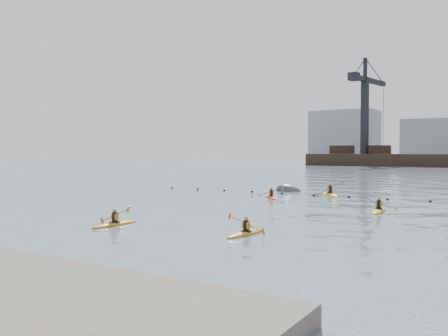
{
  "coord_description": "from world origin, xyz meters",
  "views": [
    {
      "loc": [
        12.45,
        -14.92,
        3.69
      ],
      "look_at": [
        -1.0,
        6.66,
        2.8
      ],
      "focal_mm": 38.0,
      "sensor_mm": 36.0,
      "label": 1
    }
  ],
  "objects_px": {
    "kayaker_0": "(115,223)",
    "kayaker_2": "(271,197)",
    "kayaker_3": "(379,210)",
    "kayaker_5": "(330,194)",
    "mooring_buoy": "(289,191)",
    "kayaker_1": "(246,233)"
  },
  "relations": [
    {
      "from": "kayaker_2",
      "to": "mooring_buoy",
      "type": "height_order",
      "value": "kayaker_2"
    },
    {
      "from": "kayaker_1",
      "to": "kayaker_5",
      "type": "height_order",
      "value": "kayaker_5"
    },
    {
      "from": "kayaker_0",
      "to": "kayaker_3",
      "type": "distance_m",
      "value": 15.87
    },
    {
      "from": "kayaker_2",
      "to": "kayaker_3",
      "type": "height_order",
      "value": "kayaker_3"
    },
    {
      "from": "kayaker_1",
      "to": "kayaker_2",
      "type": "xyz_separation_m",
      "value": [
        -6.33,
        15.37,
        0.01
      ]
    },
    {
      "from": "kayaker_2",
      "to": "kayaker_5",
      "type": "xyz_separation_m",
      "value": [
        3.17,
        4.65,
        0.02
      ]
    },
    {
      "from": "kayaker_5",
      "to": "mooring_buoy",
      "type": "distance_m",
      "value": 5.22
    },
    {
      "from": "mooring_buoy",
      "to": "kayaker_1",
      "type": "bearing_deg",
      "value": -70.48
    },
    {
      "from": "kayaker_0",
      "to": "kayaker_2",
      "type": "relative_size",
      "value": 1.14
    },
    {
      "from": "kayaker_1",
      "to": "kayaker_0",
      "type": "bearing_deg",
      "value": -165.38
    },
    {
      "from": "kayaker_5",
      "to": "kayaker_3",
      "type": "bearing_deg",
      "value": -92.5
    },
    {
      "from": "kayaker_2",
      "to": "kayaker_5",
      "type": "relative_size",
      "value": 0.79
    },
    {
      "from": "kayaker_3",
      "to": "kayaker_5",
      "type": "distance_m",
      "value": 10.7
    },
    {
      "from": "kayaker_3",
      "to": "mooring_buoy",
      "type": "relative_size",
      "value": 1.31
    },
    {
      "from": "kayaker_3",
      "to": "kayaker_5",
      "type": "relative_size",
      "value": 0.97
    },
    {
      "from": "kayaker_2",
      "to": "kayaker_5",
      "type": "height_order",
      "value": "kayaker_5"
    },
    {
      "from": "kayaker_2",
      "to": "mooring_buoy",
      "type": "relative_size",
      "value": 1.07
    },
    {
      "from": "kayaker_3",
      "to": "mooring_buoy",
      "type": "distance_m",
      "value": 15.45
    },
    {
      "from": "mooring_buoy",
      "to": "kayaker_2",
      "type": "bearing_deg",
      "value": -77.3
    },
    {
      "from": "kayaker_2",
      "to": "mooring_buoy",
      "type": "distance_m",
      "value": 7.05
    },
    {
      "from": "kayaker_1",
      "to": "mooring_buoy",
      "type": "xyz_separation_m",
      "value": [
        -7.88,
        22.24,
        -0.09
      ]
    },
    {
      "from": "kayaker_3",
      "to": "mooring_buoy",
      "type": "bearing_deg",
      "value": 129.68
    }
  ]
}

